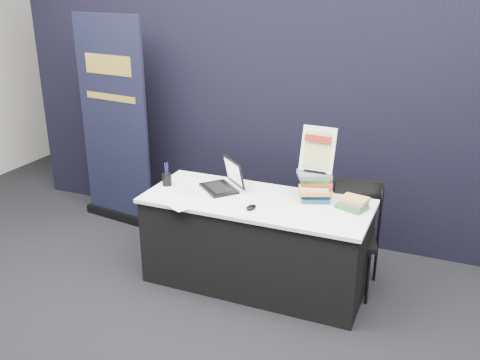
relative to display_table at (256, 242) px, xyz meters
name	(u,v)px	position (x,y,z in m)	size (l,w,h in m)	color
floor	(229,318)	(0.00, -0.55, -0.38)	(8.00, 8.00, 0.00)	black
wall_back	(355,31)	(0.00, 3.45, 1.37)	(8.00, 0.02, 3.50)	#A9A69F
drape_partition	(298,115)	(0.00, 1.05, 0.82)	(6.00, 0.08, 2.40)	black
display_table	(256,242)	(0.00, 0.00, 0.00)	(1.80, 0.75, 0.75)	black
laptop	(221,181)	(-0.36, 0.12, 0.43)	(0.39, 0.44, 0.25)	black
mouse	(251,207)	(0.03, -0.19, 0.39)	(0.06, 0.10, 0.03)	black
brochure_left	(195,191)	(-0.53, -0.04, 0.38)	(0.29, 0.21, 0.00)	silver
brochure_mid	(179,203)	(-0.52, -0.31, 0.38)	(0.27, 0.19, 0.00)	white
brochure_right	(190,199)	(-0.48, -0.20, 0.38)	(0.27, 0.19, 0.00)	white
pen_cup	(167,180)	(-0.81, 0.00, 0.42)	(0.08, 0.08, 0.10)	black
book_stack_tall	(315,186)	(0.42, 0.19, 0.49)	(0.28, 0.25, 0.22)	navy
book_stack_short	(353,203)	(0.74, 0.12, 0.42)	(0.24, 0.20, 0.09)	#227F2A
info_sign	(318,150)	(0.42, 0.22, 0.77)	(0.27, 0.14, 0.37)	black
pullup_banner	(115,135)	(-1.76, 0.62, 0.55)	(0.89, 0.22, 2.09)	black
stacking_chair	(352,232)	(0.72, 0.27, 0.11)	(0.47, 0.48, 0.87)	black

